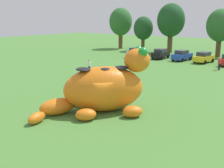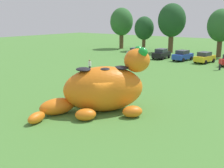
# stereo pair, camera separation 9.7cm
# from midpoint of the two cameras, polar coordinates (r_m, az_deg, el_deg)

# --- Properties ---
(ground_plane) EXTENTS (160.00, 160.00, 0.00)m
(ground_plane) POSITION_cam_midpoint_polar(r_m,az_deg,el_deg) (21.15, -2.21, -5.70)
(ground_plane) COLOR #4C8438
(giant_inflatable_creature) EXTENTS (6.64, 8.98, 4.81)m
(giant_inflatable_creature) POSITION_cam_midpoint_polar(r_m,az_deg,el_deg) (20.93, -1.82, -0.88)
(giant_inflatable_creature) COLOR orange
(giant_inflatable_creature) RESTS_ON ground
(car_silver) EXTENTS (2.02, 4.14, 1.72)m
(car_silver) POSITION_cam_midpoint_polar(r_m,az_deg,el_deg) (50.11, 4.86, 6.45)
(car_silver) COLOR #B7BABF
(car_silver) RESTS_ON ground
(car_black) EXTENTS (2.06, 4.16, 1.72)m
(car_black) POSITION_cam_midpoint_polar(r_m,az_deg,el_deg) (48.86, 9.85, 6.13)
(car_black) COLOR black
(car_black) RESTS_ON ground
(car_blue) EXTENTS (2.28, 4.26, 1.72)m
(car_blue) POSITION_cam_midpoint_polar(r_m,az_deg,el_deg) (47.32, 14.03, 5.69)
(car_blue) COLOR #2347B7
(car_blue) RESTS_ON ground
(car_yellow) EXTENTS (2.34, 4.29, 1.72)m
(car_yellow) POSITION_cam_midpoint_polar(r_m,az_deg,el_deg) (45.93, 18.19, 5.19)
(car_yellow) COLOR yellow
(car_yellow) RESTS_ON ground
(tree_far_left) EXTENTS (5.09, 5.09, 9.04)m
(tree_far_left) POSITION_cam_midpoint_polar(r_m,az_deg,el_deg) (63.94, 1.74, 12.54)
(tree_far_left) COLOR brown
(tree_far_left) RESTS_ON ground
(tree_left) EXTENTS (4.02, 4.02, 7.14)m
(tree_left) POSITION_cam_midpoint_polar(r_m,az_deg,el_deg) (59.70, 6.36, 11.21)
(tree_left) COLOR brown
(tree_left) RESTS_ON ground
(tree_mid_left) EXTENTS (5.43, 5.43, 9.63)m
(tree_mid_left) POSITION_cam_midpoint_polar(r_m,az_deg,el_deg) (57.55, 11.90, 12.56)
(tree_mid_left) COLOR brown
(tree_mid_left) RESTS_ON ground
(tree_centre_left) EXTENTS (4.74, 4.74, 8.42)m
(tree_centre_left) POSITION_cam_midpoint_polar(r_m,az_deg,el_deg) (53.27, 21.18, 11.04)
(tree_centre_left) COLOR brown
(tree_centre_left) RESTS_ON ground
(spectator_near_inflatable) EXTENTS (0.38, 0.26, 1.71)m
(spectator_near_inflatable) POSITION_cam_midpoint_polar(r_m,az_deg,el_deg) (40.31, 21.01, 3.89)
(spectator_near_inflatable) COLOR black
(spectator_near_inflatable) RESTS_ON ground
(spectator_mid_field) EXTENTS (0.38, 0.26, 1.71)m
(spectator_mid_field) POSITION_cam_midpoint_polar(r_m,az_deg,el_deg) (35.72, -4.75, 3.61)
(spectator_mid_field) COLOR black
(spectator_mid_field) RESTS_ON ground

